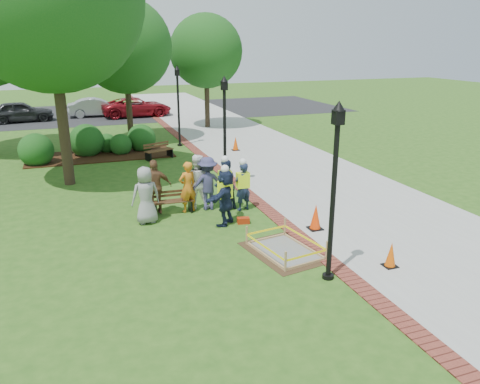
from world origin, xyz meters
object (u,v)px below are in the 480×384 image
object	(u,v)px
bench_near	(173,206)
hivis_worker_b	(243,185)
lamp_near	(334,180)
hivis_worker_c	(225,183)
wet_concrete_pad	(285,244)
hivis_worker_a	(225,195)
cone_front	(391,255)

from	to	relation	value
bench_near	hivis_worker_b	world-z (taller)	hivis_worker_b
lamp_near	hivis_worker_c	world-z (taller)	lamp_near
hivis_worker_c	lamp_near	bearing A→B (deg)	-81.28
wet_concrete_pad	lamp_near	xyz separation A→B (m)	(0.36, -1.69, 2.25)
hivis_worker_b	wet_concrete_pad	bearing A→B (deg)	-91.22
hivis_worker_a	hivis_worker_c	size ratio (longest dim) A/B	1.02
bench_near	hivis_worker_c	size ratio (longest dim) A/B	0.72
lamp_near	hivis_worker_c	size ratio (longest dim) A/B	2.26
wet_concrete_pad	hivis_worker_c	bearing A→B (deg)	97.28
lamp_near	hivis_worker_b	xyz separation A→B (m)	(-0.28, 5.22, -1.58)
wet_concrete_pad	hivis_worker_b	bearing A→B (deg)	88.78
hivis_worker_a	hivis_worker_b	world-z (taller)	hivis_worker_a
hivis_worker_b	bench_near	bearing A→B (deg)	167.29
cone_front	hivis_worker_c	size ratio (longest dim) A/B	0.36
cone_front	hivis_worker_a	world-z (taller)	hivis_worker_a
bench_near	hivis_worker_b	size ratio (longest dim) A/B	0.76
wet_concrete_pad	hivis_worker_c	xyz separation A→B (m)	(-0.48, 3.76, 0.70)
bench_near	lamp_near	distance (m)	6.68
cone_front	hivis_worker_a	size ratio (longest dim) A/B	0.35
bench_near	hivis_worker_b	distance (m)	2.44
lamp_near	cone_front	bearing A→B (deg)	-0.44
cone_front	hivis_worker_c	world-z (taller)	hivis_worker_c
lamp_near	hivis_worker_c	bearing A→B (deg)	98.72
hivis_worker_b	hivis_worker_c	bearing A→B (deg)	158.05
wet_concrete_pad	cone_front	size ratio (longest dim) A/B	3.78
lamp_near	hivis_worker_a	distance (m)	4.64
hivis_worker_c	hivis_worker_b	bearing A→B (deg)	-21.95
cone_front	lamp_near	bearing A→B (deg)	179.56
wet_concrete_pad	hivis_worker_c	distance (m)	3.85
lamp_near	hivis_worker_b	world-z (taller)	lamp_near
cone_front	lamp_near	size ratio (longest dim) A/B	0.16
bench_near	lamp_near	size ratio (longest dim) A/B	0.32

